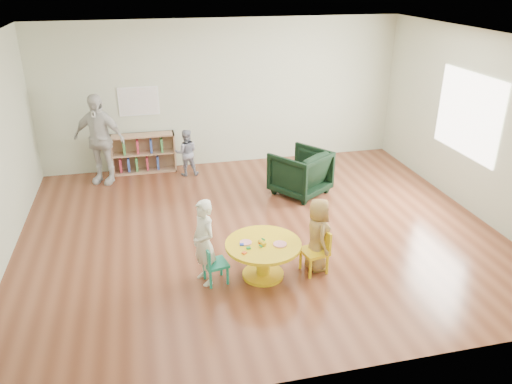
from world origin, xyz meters
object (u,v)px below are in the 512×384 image
child_left (204,242)px  toddler (186,153)px  kid_chair_right (317,249)px  adult_caretaker (99,139)px  armchair (300,172)px  bookshelf (143,153)px  activity_table (263,253)px  kid_chair_left (213,263)px  child_right (318,235)px

child_left → toddler: child_left is taller
kid_chair_right → adult_caretaker: (-2.83, 3.72, 0.51)m
kid_chair_right → armchair: (0.53, 2.39, 0.08)m
bookshelf → child_left: 4.06m
bookshelf → activity_table: bearing=-71.2°
toddler → child_left: bearing=91.3°
bookshelf → child_left: bearing=-80.8°
adult_caretaker → toddler: bearing=24.4°
kid_chair_left → armchair: armchair is taller
bookshelf → armchair: 3.12m
bookshelf → adult_caretaker: size_ratio=0.73×
kid_chair_right → armchair: 2.45m
child_left → adult_caretaker: (-1.39, 3.63, 0.27)m
bookshelf → adult_caretaker: bearing=-153.6°
activity_table → kid_chair_left: (-0.65, 0.00, -0.05)m
kid_chair_right → toddler: size_ratio=0.66×
kid_chair_left → child_left: child_left is taller
armchair → toddler: size_ratio=0.97×
kid_chair_right → child_left: (-1.45, 0.09, 0.24)m
kid_chair_left → adult_caretaker: bearing=-169.5°
child_right → child_left: bearing=92.0°
toddler → kid_chair_left: bearing=92.8°
adult_caretaker → armchair: bearing=3.4°
toddler → armchair: bearing=148.1°
child_left → adult_caretaker: bearing=-179.0°
child_right → armchair: bearing=-9.6°
armchair → adult_caretaker: size_ratio=0.52×
kid_chair_right → bookshelf: (-2.09, 4.09, 0.05)m
kid_chair_left → kid_chair_right: kid_chair_right is taller
child_left → child_right: bearing=69.2°
kid_chair_left → armchair: bearing=129.9°
armchair → toddler: (-1.83, 1.31, 0.05)m
kid_chair_left → child_right: 1.39m
child_right → kid_chair_left: bearing=94.0°
kid_chair_right → child_left: child_left is taller
activity_table → armchair: armchair is taller
bookshelf → child_right: (2.11, -4.02, 0.13)m
activity_table → bookshelf: (-1.38, 4.05, 0.03)m
activity_table → armchair: 2.67m
kid_chair_left → armchair: size_ratio=0.61×
activity_table → bookshelf: bookshelf is taller
toddler → adult_caretaker: 1.58m
kid_chair_left → child_right: bearing=79.8°
armchair → kid_chair_right: bearing=42.5°
kid_chair_left → child_left: (-0.09, 0.05, 0.28)m
bookshelf → child_left: (0.65, -4.00, 0.19)m
activity_table → bookshelf: 4.28m
bookshelf → adult_caretaker: adult_caretaker is taller
armchair → child_right: child_right is taller
activity_table → child_left: 0.77m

